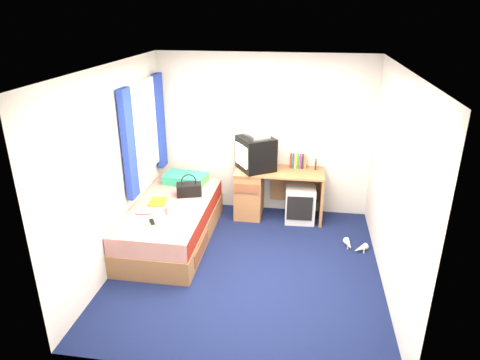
% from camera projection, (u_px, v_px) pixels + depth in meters
% --- Properties ---
extents(ground, '(3.40, 3.40, 0.00)m').
position_uv_depth(ground, '(247.00, 266.00, 5.29)').
color(ground, '#0C1438').
rests_on(ground, ground).
extents(room_shell, '(3.40, 3.40, 3.40)m').
position_uv_depth(room_shell, '(248.00, 155.00, 4.74)').
color(room_shell, white).
rests_on(room_shell, ground).
extents(bed, '(1.01, 2.00, 0.54)m').
position_uv_depth(bed, '(172.00, 223.00, 5.79)').
color(bed, '#A77245').
rests_on(bed, ground).
extents(pillow, '(0.65, 0.46, 0.13)m').
position_uv_depth(pillow, '(186.00, 178.00, 6.37)').
color(pillow, teal).
rests_on(pillow, bed).
extents(desk, '(1.30, 0.55, 0.75)m').
position_uv_depth(desk, '(261.00, 191.00, 6.45)').
color(desk, '#A77245').
rests_on(desk, ground).
extents(storage_cube, '(0.45, 0.45, 0.54)m').
position_uv_depth(storage_cube, '(300.00, 203.00, 6.35)').
color(storage_cube, silver).
rests_on(storage_cube, ground).
extents(crt_tv, '(0.65, 0.66, 0.49)m').
position_uv_depth(crt_tv, '(256.00, 153.00, 6.24)').
color(crt_tv, black).
rests_on(crt_tv, desk).
extents(vcr, '(0.44, 0.47, 0.07)m').
position_uv_depth(vcr, '(256.00, 135.00, 6.14)').
color(vcr, silver).
rests_on(vcr, crt_tv).
extents(book_row, '(0.24, 0.13, 0.20)m').
position_uv_depth(book_row, '(298.00, 161.00, 6.36)').
color(book_row, maroon).
rests_on(book_row, desk).
extents(picture_frame, '(0.02, 0.12, 0.14)m').
position_uv_depth(picture_frame, '(316.00, 164.00, 6.32)').
color(picture_frame, black).
rests_on(picture_frame, desk).
extents(pink_water_bottle, '(0.07, 0.07, 0.20)m').
position_uv_depth(pink_water_bottle, '(274.00, 165.00, 6.20)').
color(pink_water_bottle, '#F12256').
rests_on(pink_water_bottle, desk).
extents(aerosol_can, '(0.07, 0.07, 0.20)m').
position_uv_depth(aerosol_can, '(273.00, 162.00, 6.32)').
color(aerosol_can, silver).
rests_on(aerosol_can, desk).
extents(handbag, '(0.38, 0.28, 0.31)m').
position_uv_depth(handbag, '(189.00, 189.00, 5.93)').
color(handbag, black).
rests_on(handbag, bed).
extents(towel, '(0.36, 0.34, 0.10)m').
position_uv_depth(towel, '(178.00, 208.00, 5.49)').
color(towel, white).
rests_on(towel, bed).
extents(magazine, '(0.24, 0.30, 0.01)m').
position_uv_depth(magazine, '(158.00, 202.00, 5.75)').
color(magazine, yellow).
rests_on(magazine, bed).
extents(water_bottle, '(0.21, 0.12, 0.07)m').
position_uv_depth(water_bottle, '(145.00, 211.00, 5.42)').
color(water_bottle, white).
rests_on(water_bottle, bed).
extents(colour_swatch_fan, '(0.22, 0.07, 0.01)m').
position_uv_depth(colour_swatch_fan, '(154.00, 225.00, 5.13)').
color(colour_swatch_fan, orange).
rests_on(colour_swatch_fan, bed).
extents(remote_control, '(0.12, 0.16, 0.02)m').
position_uv_depth(remote_control, '(152.00, 222.00, 5.20)').
color(remote_control, black).
rests_on(remote_control, bed).
extents(window_assembly, '(0.11, 1.42, 1.40)m').
position_uv_depth(window_assembly, '(144.00, 131.00, 5.80)').
color(window_assembly, silver).
rests_on(window_assembly, room_shell).
extents(white_heels, '(0.32, 0.31, 0.09)m').
position_uv_depth(white_heels, '(354.00, 246.00, 5.65)').
color(white_heels, white).
rests_on(white_heels, ground).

